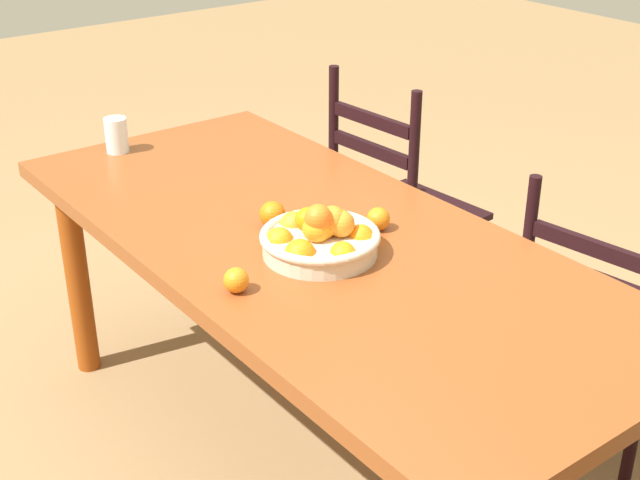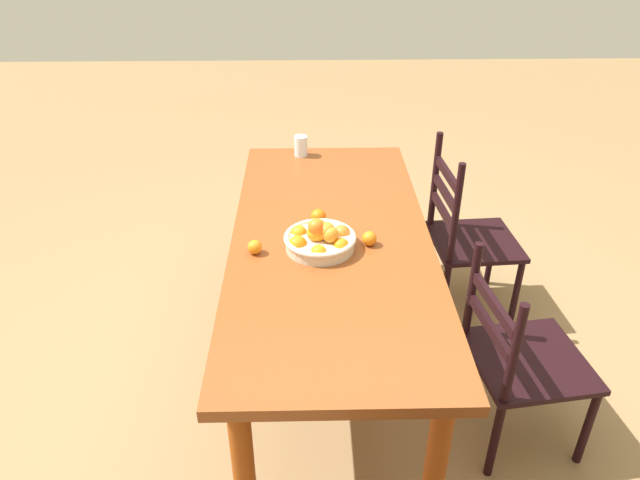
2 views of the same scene
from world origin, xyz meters
The scene contains 9 objects.
ground_plane centered at (0.00, 0.00, 0.00)m, with size 12.00×12.00×0.00m, color #93724A.
dining_table centered at (0.00, 0.00, 0.68)m, with size 2.02×0.88×0.78m.
chair_near_window centered at (-0.49, 0.76, 0.46)m, with size 0.48×0.48×1.00m.
chair_by_cabinet centered at (0.43, 0.77, 0.42)m, with size 0.52×0.52×0.89m.
fruit_bowl centered at (0.10, -0.05, 0.83)m, with size 0.31×0.31×0.15m.
orange_loose_0 centered at (0.08, 0.16, 0.81)m, with size 0.06×0.06×0.06m, color orange.
orange_loose_1 centered at (-0.11, -0.06, 0.81)m, with size 0.07×0.07×0.07m, color orange.
orange_loose_2 centered at (0.13, -0.33, 0.81)m, with size 0.06×0.06×0.06m, color orange.
drinking_glass centered at (-0.90, -0.14, 0.84)m, with size 0.07×0.07×0.12m, color silver.
Camera 1 is at (1.71, -1.27, 1.82)m, focal length 49.54 mm.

